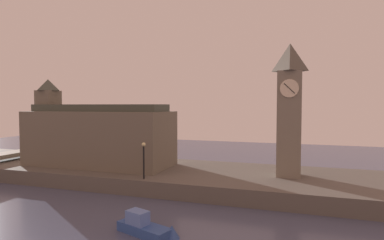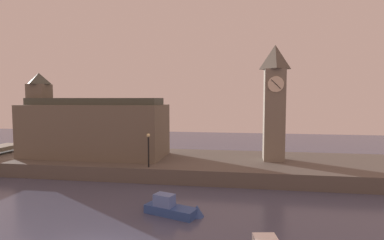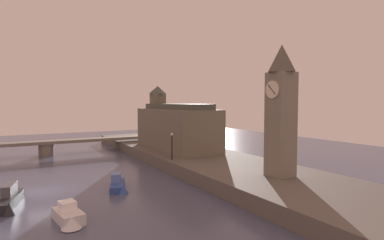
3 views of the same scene
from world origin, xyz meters
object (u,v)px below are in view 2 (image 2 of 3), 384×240
Objects in this scene: clock_tower at (274,101)px; streetlamp at (148,146)px; parliament_hall at (92,128)px; boat_tour_blue at (176,209)px.

clock_tower reaches higher than streetlamp.
clock_tower is 21.45m from parliament_hall.
parliament_hall is 9.75m from streetlamp.
boat_tour_blue is (4.51, -8.10, -3.19)m from streetlamp.
parliament_hall is 4.90× the size of streetlamp.
streetlamp is (8.46, -4.69, -1.27)m from parliament_hall.
clock_tower is at bearing 58.91° from boat_tour_blue.
boat_tour_blue is at bearing -60.89° from streetlamp.
streetlamp is at bearing 119.11° from boat_tour_blue.
streetlamp reaches higher than boat_tour_blue.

